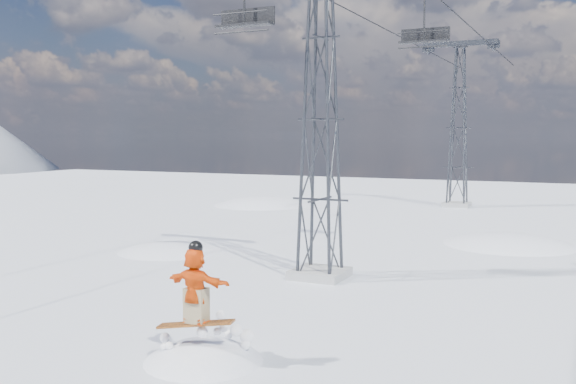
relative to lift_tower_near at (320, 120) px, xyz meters
The scene contains 6 objects.
ground 9.72m from the lift_tower_near, 95.71° to the right, with size 120.00×120.00×0.00m, color white.
lift_tower_near is the anchor object (origin of this frame).
lift_tower_far 25.00m from the lift_tower_near, 90.00° to the left, with size 5.20×1.80×11.43m.
haul_cables 12.70m from the lift_tower_near, 90.00° to the left, with size 4.46×51.00×0.06m.
lift_chair_near 4.22m from the lift_tower_near, 149.93° to the right, with size 2.03×0.58×2.52m.
lift_chair_mid 6.84m from the lift_tower_near, 68.17° to the left, with size 1.97×0.57×2.44m.
Camera 1 is at (9.23, -12.37, 4.93)m, focal length 40.00 mm.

